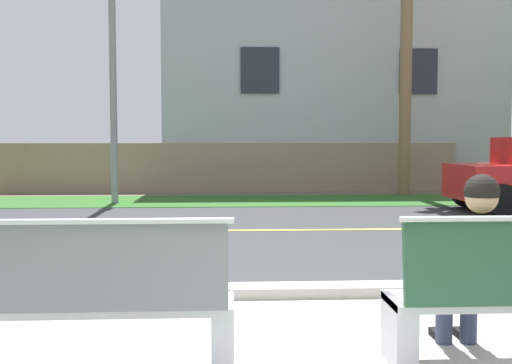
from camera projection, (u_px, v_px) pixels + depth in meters
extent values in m
plane|color=#665B4C|center=(255.00, 219.00, 11.28)|extent=(140.00, 140.00, 0.00)
cube|color=#ADA89E|center=(284.00, 291.00, 5.65)|extent=(44.00, 0.30, 0.11)
cube|color=#383A3D|center=(259.00, 231.00, 9.79)|extent=(52.00, 8.00, 0.01)
cube|color=#E0CC4C|center=(259.00, 230.00, 9.79)|extent=(48.00, 0.14, 0.01)
cube|color=#2D6026|center=(248.00, 201.00, 14.63)|extent=(48.00, 2.80, 0.02)
cube|color=silver|center=(223.00, 335.00, 3.85)|extent=(0.14, 0.40, 0.45)
cube|color=silver|center=(98.00, 306.00, 3.79)|extent=(1.72, 0.44, 0.05)
cube|color=slate|center=(90.00, 268.00, 3.58)|extent=(1.65, 0.12, 0.52)
cylinder|color=silver|center=(89.00, 221.00, 3.55)|extent=(1.72, 0.04, 0.04)
cube|color=silver|center=(399.00, 332.00, 3.91)|extent=(0.14, 0.40, 0.45)
cylinder|color=#333D56|center=(455.00, 281.00, 4.10)|extent=(0.15, 0.42, 0.15)
cylinder|color=#333D56|center=(481.00, 281.00, 4.11)|extent=(0.15, 0.42, 0.15)
cylinder|color=#333D56|center=(444.00, 315.00, 4.31)|extent=(0.12, 0.12, 0.43)
cube|color=black|center=(440.00, 336.00, 4.40)|extent=(0.09, 0.24, 0.07)
cylinder|color=#333D56|center=(469.00, 315.00, 4.32)|extent=(0.12, 0.12, 0.43)
cube|color=black|center=(464.00, 336.00, 4.41)|extent=(0.09, 0.24, 0.07)
cube|color=#6B7047|center=(481.00, 257.00, 3.90)|extent=(0.34, 0.20, 0.52)
cylinder|color=#6B7047|center=(447.00, 254.00, 3.91)|extent=(0.09, 0.09, 0.46)
cylinder|color=#6B7047|center=(512.00, 253.00, 3.93)|extent=(0.09, 0.09, 0.46)
sphere|color=tan|center=(482.00, 197.00, 3.89)|extent=(0.21, 0.21, 0.21)
sphere|color=black|center=(482.00, 191.00, 3.88)|extent=(0.22, 0.22, 0.22)
cylinder|color=black|center=(501.00, 200.00, 11.57)|extent=(0.64, 0.18, 0.64)
cylinder|color=black|center=(466.00, 193.00, 13.24)|extent=(0.64, 0.18, 0.64)
cylinder|color=gray|center=(112.00, 37.00, 13.80)|extent=(0.16, 0.16, 7.71)
cylinder|color=brown|center=(407.00, 15.00, 15.81)|extent=(0.32, 0.32, 9.56)
cube|color=gray|center=(230.00, 168.00, 17.17)|extent=(13.00, 0.36, 1.40)
cube|color=#A3ADB2|center=(321.00, 91.00, 20.36)|extent=(10.14, 6.40, 6.29)
cube|color=#232833|center=(260.00, 70.00, 17.00)|extent=(1.10, 0.06, 1.30)
cube|color=#232833|center=(418.00, 71.00, 17.23)|extent=(1.10, 0.06, 1.30)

